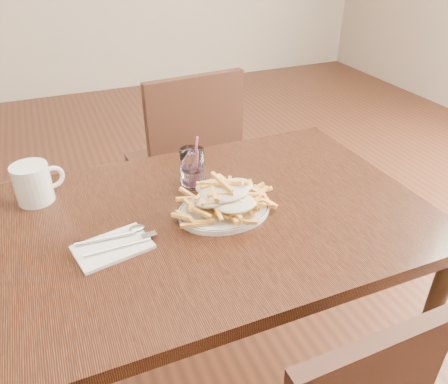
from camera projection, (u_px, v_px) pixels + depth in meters
name	position (u px, v px, depth m)	size (l,w,h in m)	color
floor	(215.00, 379.00, 1.62)	(7.00, 7.00, 0.00)	black
table	(212.00, 235.00, 1.26)	(1.20, 0.80, 0.75)	black
chair_far	(188.00, 157.00, 2.00)	(0.47, 0.47, 0.93)	black
fries_plate	(224.00, 211.00, 1.21)	(0.27, 0.24, 0.02)	white
loaded_fries	(224.00, 195.00, 1.19)	(0.30, 0.26, 0.08)	#F2B04A
napkin	(113.00, 247.00, 1.08)	(0.18, 0.12, 0.01)	white
cutlery	(112.00, 243.00, 1.08)	(0.21, 0.07, 0.01)	silver
water_glass	(193.00, 170.00, 1.32)	(0.07, 0.07, 0.16)	white
coffee_mug	(34.00, 183.00, 1.25)	(0.14, 0.10, 0.11)	white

